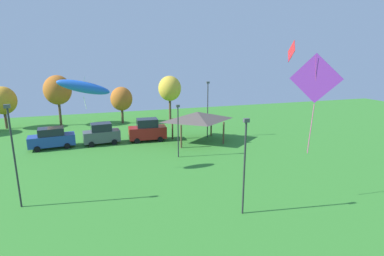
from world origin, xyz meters
TOP-DOWN VIEW (x-y plane):
  - kite_flying_2 at (14.96, 28.28)m, footprint 0.68×1.92m
  - kite_flying_4 at (11.48, 20.69)m, footprint 2.21×2.53m
  - kite_flying_5 at (-3.11, 30.52)m, footprint 4.28×0.96m
  - parked_car_leftmost at (-7.16, 39.51)m, footprint 4.93×2.45m
  - parked_car_second_from_left at (-1.88, 39.45)m, footprint 4.18×2.21m
  - parked_car_third_from_left at (3.41, 39.22)m, footprint 4.47×2.25m
  - park_pavilion at (9.00, 37.08)m, footprint 6.60×5.01m
  - light_post_0 at (-7.57, 25.59)m, footprint 0.36×0.20m
  - light_post_1 at (5.31, 32.23)m, footprint 0.36×0.20m
  - light_post_2 at (10.79, 38.38)m, footprint 0.36×0.20m
  - light_post_3 at (6.27, 20.18)m, footprint 0.36×0.20m
  - treeline_tree_1 at (-14.43, 51.62)m, footprint 3.51×3.51m
  - treeline_tree_2 at (-7.33, 51.35)m, footprint 3.84×3.84m
  - treeline_tree_3 at (1.46, 49.98)m, footprint 3.23×3.23m
  - treeline_tree_4 at (8.86, 49.85)m, footprint 3.53×3.53m

SIDE VIEW (x-z plane):
  - parked_car_leftmost at x=-7.16m, z-range -0.01..2.30m
  - parked_car_second_from_left at x=-1.88m, z-range -0.03..2.45m
  - parked_car_third_from_left at x=3.41m, z-range -0.04..2.66m
  - light_post_1 at x=5.31m, z-range 0.39..5.74m
  - park_pavilion at x=9.00m, z-range 1.28..4.88m
  - light_post_3 at x=6.27m, z-range 0.40..6.69m
  - treeline_tree_3 at x=1.46m, z-range 0.97..6.50m
  - light_post_2 at x=10.79m, z-range 0.41..7.39m
  - light_post_0 at x=-7.57m, z-range 0.41..7.43m
  - treeline_tree_1 at x=-14.43m, z-range 1.01..6.93m
  - treeline_tree_4 at x=8.86m, z-range 1.53..8.54m
  - treeline_tree_2 at x=-7.33m, z-range 1.53..8.86m
  - kite_flying_5 at x=-3.11m, z-range 6.10..8.85m
  - kite_flying_4 at x=11.48m, z-range 5.01..11.68m
  - kite_flying_2 at x=14.96m, z-range 9.39..11.37m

